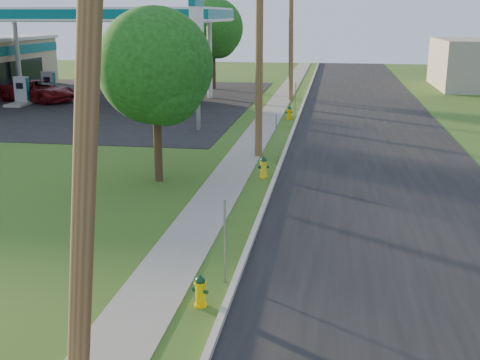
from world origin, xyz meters
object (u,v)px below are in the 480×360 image
(fuel_pump_nw, at_px, (22,94))
(car_silver, at_px, (172,92))
(price_pylon, at_px, (197,25))
(utility_pole_far, at_px, (291,32))
(utility_pole_near, at_px, (86,107))
(hydrant_far, at_px, (289,113))
(fuel_pump_se, at_px, (166,89))
(hydrant_mid, at_px, (264,167))
(hydrant_near, at_px, (200,291))
(tree_lot, at_px, (214,30))
(tree_verge, at_px, (157,71))
(utility_pole_mid, at_px, (259,40))
(car_red, at_px, (38,91))
(fuel_pump_sw, at_px, (49,87))
(fuel_pump_ne, at_px, (149,97))

(fuel_pump_nw, xyz_separation_m, car_silver, (9.74, 2.95, -0.01))
(price_pylon, bearing_deg, utility_pole_far, 72.67)
(utility_pole_near, xyz_separation_m, hydrant_far, (0.59, 27.75, -4.41))
(fuel_pump_se, height_order, price_pylon, price_pylon)
(hydrant_mid, bearing_deg, hydrant_near, -90.56)
(tree_lot, bearing_deg, tree_verge, -82.84)
(car_silver, bearing_deg, tree_verge, -169.73)
(fuel_pump_nw, relative_size, hydrant_mid, 3.87)
(price_pylon, relative_size, tree_verge, 1.09)
(utility_pole_far, height_order, tree_verge, utility_pole_far)
(fuel_pump_se, relative_size, tree_verge, 0.51)
(utility_pole_mid, bearing_deg, car_silver, 117.10)
(tree_verge, bearing_deg, utility_pole_far, 82.33)
(fuel_pump_nw, xyz_separation_m, fuel_pump_se, (9.00, 4.00, 0.00))
(utility_pole_far, distance_m, hydrant_mid, 21.97)
(fuel_pump_nw, distance_m, hydrant_near, 32.73)
(car_red, bearing_deg, price_pylon, -104.22)
(tree_verge, xyz_separation_m, car_red, (-14.41, 18.96, -3.26))
(utility_pole_far, xyz_separation_m, hydrant_far, (0.59, -8.25, -4.41))
(utility_pole_near, relative_size, fuel_pump_sw, 2.96)
(fuel_pump_sw, bearing_deg, fuel_pump_nw, -90.00)
(tree_verge, distance_m, car_silver, 21.43)
(fuel_pump_nw, height_order, hydrant_near, fuel_pump_nw)
(hydrant_mid, bearing_deg, tree_lot, 104.91)
(fuel_pump_sw, relative_size, tree_verge, 0.51)
(fuel_pump_ne, bearing_deg, price_pylon, -56.31)
(utility_pole_far, distance_m, fuel_pump_se, 9.84)
(fuel_pump_sw, distance_m, hydrant_mid, 27.66)
(hydrant_far, distance_m, car_red, 18.63)
(fuel_pump_sw, bearing_deg, fuel_pump_se, 0.00)
(fuel_pump_se, height_order, hydrant_near, fuel_pump_se)
(car_red, bearing_deg, utility_pole_mid, -110.48)
(fuel_pump_sw, xyz_separation_m, car_silver, (9.74, -1.05, -0.01))
(hydrant_far, bearing_deg, fuel_pump_ne, 161.08)
(utility_pole_far, height_order, car_red, utility_pole_far)
(utility_pole_far, relative_size, price_pylon, 1.39)
(fuel_pump_se, distance_m, tree_verge, 22.62)
(fuel_pump_sw, distance_m, car_silver, 9.80)
(fuel_pump_sw, height_order, car_red, fuel_pump_sw)
(utility_pole_near, xyz_separation_m, tree_verge, (-3.04, 13.40, -0.76))
(fuel_pump_se, relative_size, hydrant_mid, 3.87)
(price_pylon, relative_size, hydrant_mid, 8.28)
(utility_pole_far, xyz_separation_m, tree_verge, (-3.04, -22.60, -0.76))
(tree_lot, height_order, hydrant_mid, tree_lot)
(utility_pole_far, bearing_deg, car_red, -168.25)
(fuel_pump_se, bearing_deg, utility_pole_far, 6.41)
(hydrant_near, bearing_deg, utility_pole_mid, 92.21)
(utility_pole_near, distance_m, car_red, 37.00)
(utility_pole_near, relative_size, car_red, 1.69)
(fuel_pump_nw, relative_size, price_pylon, 0.47)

